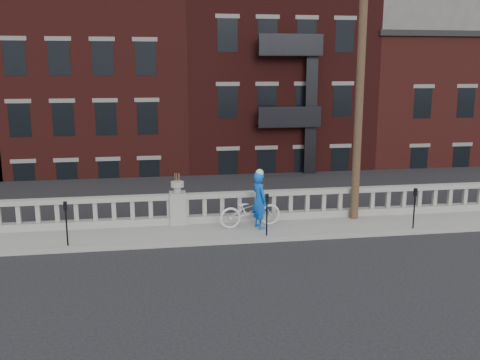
# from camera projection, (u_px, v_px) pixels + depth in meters

# --- Properties ---
(ground) EXTENTS (120.00, 120.00, 0.00)m
(ground) POSITION_uv_depth(u_px,v_px,m) (185.00, 270.00, 14.56)
(ground) COLOR black
(ground) RESTS_ON ground
(sidewalk) EXTENTS (32.00, 2.20, 0.15)m
(sidewalk) POSITION_uv_depth(u_px,v_px,m) (180.00, 234.00, 17.44)
(sidewalk) COLOR gray
(sidewalk) RESTS_ON ground
(balustrade) EXTENTS (28.00, 0.34, 1.03)m
(balustrade) POSITION_uv_depth(u_px,v_px,m) (178.00, 210.00, 18.24)
(balustrade) COLOR gray
(balustrade) RESTS_ON sidewalk
(planter_pedestal) EXTENTS (0.55, 0.55, 1.76)m
(planter_pedestal) POSITION_uv_depth(u_px,v_px,m) (178.00, 204.00, 18.20)
(planter_pedestal) COLOR gray
(planter_pedestal) RESTS_ON sidewalk
(lower_level) EXTENTS (80.00, 44.00, 20.80)m
(lower_level) POSITION_uv_depth(u_px,v_px,m) (172.00, 109.00, 36.36)
(lower_level) COLOR #605E59
(lower_level) RESTS_ON ground
(utility_pole) EXTENTS (1.60, 0.28, 10.00)m
(utility_pole) POSITION_uv_depth(u_px,v_px,m) (361.00, 72.00, 17.93)
(utility_pole) COLOR #422D1E
(utility_pole) RESTS_ON sidewalk
(parking_meter_b) EXTENTS (0.10, 0.09, 1.36)m
(parking_meter_b) POSITION_uv_depth(u_px,v_px,m) (66.00, 218.00, 15.89)
(parking_meter_b) COLOR black
(parking_meter_b) RESTS_ON sidewalk
(parking_meter_c) EXTENTS (0.10, 0.09, 1.36)m
(parking_meter_c) POSITION_uv_depth(u_px,v_px,m) (267.00, 210.00, 16.85)
(parking_meter_c) COLOR black
(parking_meter_c) RESTS_ON sidewalk
(parking_meter_d) EXTENTS (0.10, 0.09, 1.36)m
(parking_meter_d) POSITION_uv_depth(u_px,v_px,m) (415.00, 203.00, 17.64)
(parking_meter_d) COLOR black
(parking_meter_d) RESTS_ON sidewalk
(bicycle) EXTENTS (2.22, 1.08, 1.12)m
(bicycle) POSITION_uv_depth(u_px,v_px,m) (250.00, 210.00, 17.89)
(bicycle) COLOR silver
(bicycle) RESTS_ON sidewalk
(cyclist) EXTENTS (0.65, 0.80, 1.88)m
(cyclist) POSITION_uv_depth(u_px,v_px,m) (259.00, 200.00, 17.68)
(cyclist) COLOR blue
(cyclist) RESTS_ON sidewalk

